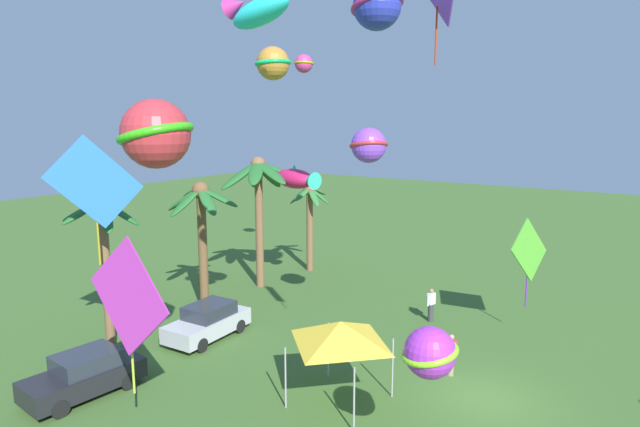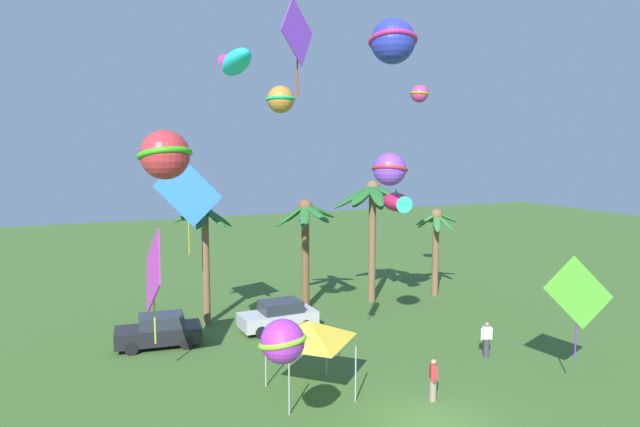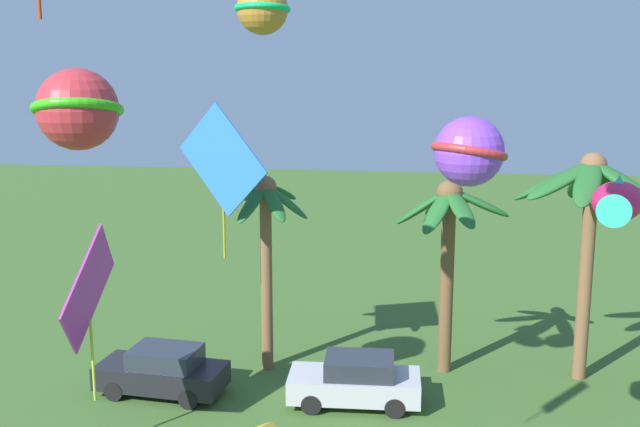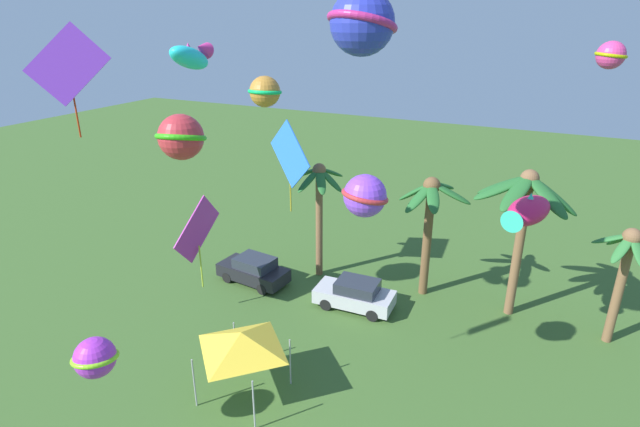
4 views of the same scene
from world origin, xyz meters
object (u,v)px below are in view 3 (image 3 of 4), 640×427
parked_car_0 (163,371)px  kite_diamond_8 (89,292)px  kite_fish_2 (617,201)px  kite_ball_11 (262,9)px  kite_ball_1 (469,152)px  kite_ball_9 (78,109)px  palm_tree_1 (266,227)px  kite_diamond_5 (222,162)px  parked_car_1 (356,381)px  palm_tree_0 (449,229)px  palm_tree_2 (591,201)px

parked_car_0 → kite_diamond_8: size_ratio=0.86×
kite_fish_2 → kite_diamond_8: size_ratio=0.71×
kite_ball_11 → kite_ball_1: bearing=-15.9°
kite_ball_1 → kite_fish_2: size_ratio=0.64×
kite_ball_9 → kite_fish_2: bearing=20.6°
palm_tree_1 → kite_ball_9: bearing=-112.8°
kite_diamond_5 → kite_ball_11: bearing=-67.4°
kite_ball_11 → kite_diamond_5: bearing=112.6°
kite_fish_2 → palm_tree_1: bearing=169.4°
parked_car_1 → kite_ball_9: kite_ball_9 is taller
kite_fish_2 → kite_diamond_8: bearing=-163.7°
palm_tree_0 → kite_diamond_5: 7.49m
palm_tree_0 → palm_tree_1: size_ratio=0.98×
palm_tree_1 → kite_diamond_8: size_ratio=1.39×
palm_tree_1 → palm_tree_2: bearing=2.6°
parked_car_0 → kite_diamond_5: (1.73, 1.22, 6.34)m
parked_car_1 → kite_ball_1: 10.27m
kite_ball_1 → kite_diamond_8: kite_ball_1 is taller
parked_car_1 → kite_diamond_8: 8.27m
kite_ball_1 → kite_fish_2: bearing=56.4°
palm_tree_2 → palm_tree_1: bearing=-177.4°
parked_car_1 → kite_diamond_8: kite_diamond_8 is taller
parked_car_0 → kite_diamond_5: kite_diamond_5 is taller
palm_tree_0 → kite_diamond_8: (-9.24, -6.52, -0.48)m
palm_tree_0 → kite_diamond_8: palm_tree_0 is taller
palm_tree_0 → parked_car_1: size_ratio=1.61×
kite_ball_11 → palm_tree_1: bearing=101.7°
palm_tree_2 → kite_ball_1: bearing=-115.2°
kite_diamond_5 → kite_ball_9: kite_ball_9 is taller
palm_tree_1 → kite_fish_2: size_ratio=1.94×
kite_diamond_5 → kite_diamond_8: bearing=-116.3°
kite_ball_9 → kite_diamond_8: bearing=115.3°
palm_tree_1 → kite_diamond_5: size_ratio=1.35×
parked_car_1 → kite_diamond_8: (-6.55, -3.56, 3.59)m
palm_tree_0 → kite_diamond_8: bearing=-144.8°
kite_diamond_8 → palm_tree_0: bearing=35.2°
palm_tree_0 → palm_tree_1: bearing=-174.6°
kite_fish_2 → kite_diamond_5: (-11.41, 0.70, 0.81)m
parked_car_0 → kite_ball_11: (4.33, -5.01, 10.45)m
palm_tree_2 → kite_ball_11: kite_ball_11 is taller
palm_tree_1 → palm_tree_2: 10.23m
kite_diamond_5 → kite_diamond_8: size_ratio=1.02×
palm_tree_0 → parked_car_0: bearing=-160.7°
palm_tree_0 → palm_tree_2: bearing=-1.2°
parked_car_0 → kite_ball_9: size_ratio=1.61×
palm_tree_2 → kite_ball_9: 15.37m
palm_tree_2 → kite_ball_11: bearing=-137.4°
parked_car_0 → kite_ball_9: kite_ball_9 is taller
palm_tree_2 → kite_ball_9: size_ratio=2.91×
palm_tree_1 → palm_tree_2: (10.17, 0.46, 1.04)m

